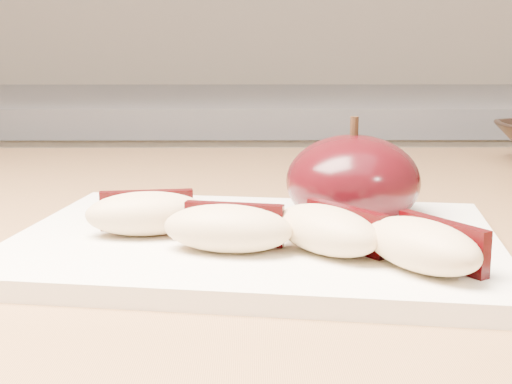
{
  "coord_description": "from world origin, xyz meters",
  "views": [
    {
      "loc": [
        0.08,
        -0.03,
        1.02
      ],
      "look_at": [
        0.09,
        0.38,
        0.94
      ],
      "focal_mm": 50.0,
      "sensor_mm": 36.0,
      "label": 1
    }
  ],
  "objects": [
    {
      "name": "apple_wedge_b",
      "position": [
        0.07,
        0.34,
        0.92
      ],
      "size": [
        0.08,
        0.05,
        0.03
      ],
      "rotation": [
        0.0,
        0.0,
        -0.22
      ],
      "color": "#D8B989",
      "rests_on": "cutting_board"
    },
    {
      "name": "back_cabinet",
      "position": [
        0.0,
        1.2,
        0.47
      ],
      "size": [
        2.4,
        0.62,
        0.94
      ],
      "color": "silver",
      "rests_on": "ground"
    },
    {
      "name": "apple_wedge_c",
      "position": [
        0.13,
        0.34,
        0.92
      ],
      "size": [
        0.07,
        0.08,
        0.03
      ],
      "rotation": [
        0.0,
        0.0,
        -0.91
      ],
      "color": "#D8B989",
      "rests_on": "cutting_board"
    },
    {
      "name": "apple_half",
      "position": [
        0.15,
        0.43,
        0.93
      ],
      "size": [
        0.1,
        0.1,
        0.07
      ],
      "rotation": [
        0.0,
        0.0,
        -0.1
      ],
      "color": "black",
      "rests_on": "cutting_board"
    },
    {
      "name": "apple_wedge_a",
      "position": [
        0.02,
        0.38,
        0.92
      ],
      "size": [
        0.07,
        0.04,
        0.03
      ],
      "rotation": [
        0.0,
        0.0,
        0.13
      ],
      "color": "#D8B989",
      "rests_on": "cutting_board"
    },
    {
      "name": "cutting_board",
      "position": [
        0.09,
        0.38,
        0.91
      ],
      "size": [
        0.31,
        0.24,
        0.01
      ],
      "primitive_type": "cube",
      "rotation": [
        0.0,
        0.0,
        -0.15
      ],
      "color": "white",
      "rests_on": "island_counter"
    },
    {
      "name": "apple_wedge_d",
      "position": [
        0.17,
        0.31,
        0.92
      ],
      "size": [
        0.07,
        0.08,
        0.03
      ],
      "rotation": [
        0.0,
        0.0,
        -1.0
      ],
      "color": "#D8B989",
      "rests_on": "cutting_board"
    }
  ]
}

